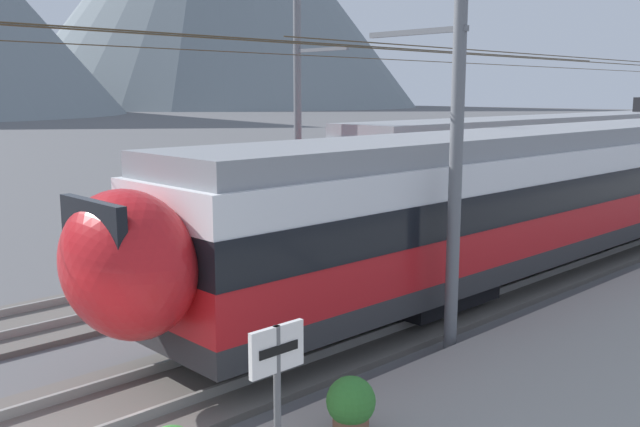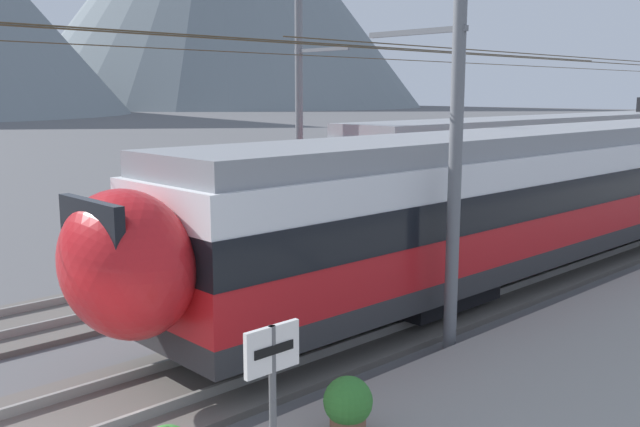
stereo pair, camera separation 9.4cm
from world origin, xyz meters
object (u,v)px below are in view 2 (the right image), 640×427
at_px(train_near_platform, 622,176).
at_px(catenary_mast_far_side, 302,108).
at_px(platform_sign, 272,376).
at_px(catenary_mast_mid, 449,137).
at_px(train_far_track, 594,151).
at_px(potted_plant_by_shelter, 348,404).

relative_size(train_near_platform, catenary_mast_far_side, 0.72).
bearing_deg(platform_sign, catenary_mast_mid, 20.27).
bearing_deg(catenary_mast_far_side, platform_sign, -133.16).
relative_size(catenary_mast_mid, catenary_mast_far_side, 1.00).
xyz_separation_m(train_far_track, catenary_mast_mid, (-19.84, -6.69, 1.77)).
xyz_separation_m(train_near_platform, platform_sign, (-17.35, -3.96, -0.38)).
relative_size(train_near_platform, potted_plant_by_shelter, 43.41).
relative_size(catenary_mast_far_side, potted_plant_by_shelter, 60.70).
xyz_separation_m(catenary_mast_far_side, platform_sign, (-10.04, -10.70, -2.46)).
relative_size(train_near_platform, catenary_mast_mid, 0.72).
distance_m(train_near_platform, train_far_track, 9.74).
height_order(platform_sign, potted_plant_by_shelter, platform_sign).
bearing_deg(catenary_mast_far_side, train_near_platform, -42.65).
xyz_separation_m(catenary_mast_mid, catenary_mast_far_side, (4.11, 8.51, 0.31)).
height_order(train_far_track, platform_sign, train_far_track).
height_order(train_far_track, potted_plant_by_shelter, train_far_track).
height_order(catenary_mast_mid, catenary_mast_far_side, catenary_mast_far_side).
relative_size(train_far_track, catenary_mast_far_side, 0.67).
distance_m(train_near_platform, catenary_mast_mid, 11.70).
bearing_deg(catenary_mast_far_side, train_far_track, -6.62).
distance_m(catenary_mast_mid, potted_plant_by_shelter, 5.49).
distance_m(catenary_mast_far_side, potted_plant_by_shelter, 13.51).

